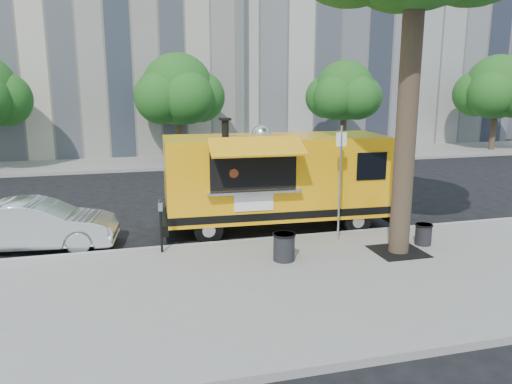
# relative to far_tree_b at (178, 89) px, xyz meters

# --- Properties ---
(ground) EXTENTS (120.00, 120.00, 0.00)m
(ground) POSITION_rel_far_tree_b_xyz_m (1.00, -12.70, -3.83)
(ground) COLOR black
(ground) RESTS_ON ground
(sidewalk) EXTENTS (60.00, 6.00, 0.15)m
(sidewalk) POSITION_rel_far_tree_b_xyz_m (1.00, -16.70, -3.76)
(sidewalk) COLOR gray
(sidewalk) RESTS_ON ground
(curb) EXTENTS (60.00, 0.14, 0.16)m
(curb) POSITION_rel_far_tree_b_xyz_m (1.00, -13.63, -3.76)
(curb) COLOR #999993
(curb) RESTS_ON ground
(far_sidewalk) EXTENTS (60.00, 5.00, 0.15)m
(far_sidewalk) POSITION_rel_far_tree_b_xyz_m (1.00, 0.80, -3.76)
(far_sidewalk) COLOR gray
(far_sidewalk) RESTS_ON ground
(building_mid) EXTENTS (20.00, 14.00, 20.00)m
(building_mid) POSITION_rel_far_tree_b_xyz_m (13.00, 10.30, 6.17)
(building_mid) COLOR #ABA59F
(building_mid) RESTS_ON ground
(tree_well) EXTENTS (1.20, 1.20, 0.02)m
(tree_well) POSITION_rel_far_tree_b_xyz_m (3.60, -15.50, -3.68)
(tree_well) COLOR black
(tree_well) RESTS_ON sidewalk
(far_tree_b) EXTENTS (3.60, 3.60, 5.50)m
(far_tree_b) POSITION_rel_far_tree_b_xyz_m (0.00, 0.00, 0.00)
(far_tree_b) COLOR #33261C
(far_tree_b) RESTS_ON far_sidewalk
(far_tree_c) EXTENTS (3.24, 3.24, 5.21)m
(far_tree_c) POSITION_rel_far_tree_b_xyz_m (9.00, -0.30, -0.12)
(far_tree_c) COLOR #33261C
(far_tree_c) RESTS_ON far_sidewalk
(far_tree_d) EXTENTS (3.78, 3.78, 5.64)m
(far_tree_d) POSITION_rel_far_tree_b_xyz_m (19.00, -0.10, 0.06)
(far_tree_d) COLOR #33261C
(far_tree_d) RESTS_ON far_sidewalk
(sign_post) EXTENTS (0.28, 0.06, 3.00)m
(sign_post) POSITION_rel_far_tree_b_xyz_m (2.55, -14.25, -1.98)
(sign_post) COLOR silver
(sign_post) RESTS_ON sidewalk
(parking_meter) EXTENTS (0.11, 0.11, 1.33)m
(parking_meter) POSITION_rel_far_tree_b_xyz_m (-2.00, -14.05, -2.85)
(parking_meter) COLOR black
(parking_meter) RESTS_ON sidewalk
(food_truck) EXTENTS (6.65, 3.17, 3.23)m
(food_truck) POSITION_rel_far_tree_b_xyz_m (1.35, -12.48, -2.32)
(food_truck) COLOR #FFA80D
(food_truck) RESTS_ON ground
(sedan) EXTENTS (4.07, 1.85, 1.30)m
(sedan) POSITION_rel_far_tree_b_xyz_m (-5.02, -12.56, -3.18)
(sedan) COLOR silver
(sedan) RESTS_ON ground
(trash_bin_left) EXTENTS (0.54, 0.54, 0.65)m
(trash_bin_left) POSITION_rel_far_tree_b_xyz_m (0.70, -15.35, -3.34)
(trash_bin_left) COLOR black
(trash_bin_left) RESTS_ON sidewalk
(trash_bin_right) EXTENTS (0.45, 0.45, 0.54)m
(trash_bin_right) POSITION_rel_far_tree_b_xyz_m (4.50, -15.16, -3.40)
(trash_bin_right) COLOR black
(trash_bin_right) RESTS_ON sidewalk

